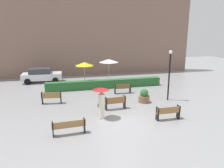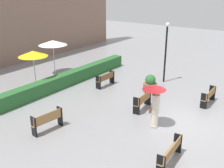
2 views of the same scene
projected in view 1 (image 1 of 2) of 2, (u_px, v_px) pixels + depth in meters
The scene contains 14 objects.
ground_plane at pixel (123, 123), 13.04m from camera, with size 60.00×60.00×0.00m, color gray.
bench_mid_center at pixel (115, 102), 15.25m from camera, with size 1.55×0.49×0.93m.
bench_far_left at pixel (51, 97), 16.42m from camera, with size 1.55×0.51×0.93m.
bench_near_right at pixel (168, 112), 13.44m from camera, with size 1.59×0.36×0.87m.
bench_near_left at pixel (69, 126), 11.48m from camera, with size 1.81×0.43×0.81m.
bench_back_row at pixel (123, 88), 19.19m from camera, with size 1.55×0.42×0.88m.
pedestrian_with_umbrella at pixel (101, 98), 13.50m from camera, with size 1.08×1.08×2.02m.
planter_pot at pixel (144, 96), 16.79m from camera, with size 0.87×0.87×1.08m.
lamp_post at pixel (169, 70), 16.89m from camera, with size 0.28×0.28×4.03m.
patio_umbrella_yellow at pixel (84, 64), 21.19m from camera, with size 1.81×1.81×2.49m.
patio_umbrella_white at pixel (109, 61), 23.06m from camera, with size 2.06×2.06×2.55m.
hedge_strip at pixel (105, 84), 21.01m from camera, with size 11.42×0.70×0.84m, color #28602D.
building_facade at pixel (87, 35), 26.89m from camera, with size 28.00×1.20×10.17m, color #846656.
parked_car at pixel (42, 75), 23.35m from camera, with size 4.28×2.13×1.57m.
Camera 1 is at (-3.60, -11.56, 5.45)m, focal length 34.12 mm.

